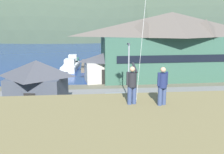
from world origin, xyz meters
name	(u,v)px	position (x,y,z in m)	size (l,w,h in m)	color
ground_plane	(137,138)	(0.00, 0.00, 0.00)	(600.00, 600.00, 0.00)	#66604C
parking_lot_pad	(127,115)	(0.00, 5.00, 0.05)	(40.00, 20.00, 0.10)	gray
bay_water	(101,51)	(0.00, 60.00, 0.01)	(360.00, 84.00, 0.03)	navy
far_hill_east_peak	(68,39)	(-13.96, 111.80, 0.00)	(104.05, 55.63, 77.21)	#42513D
harbor_lodge	(171,44)	(9.47, 21.30, 5.60)	(23.46, 9.51, 10.57)	#38604C
storage_shed_near_lot	(38,86)	(-9.03, 7.00, 2.81)	(6.39, 5.86, 5.42)	#474C56
storage_shed_waterside	(103,67)	(-1.57, 19.82, 2.28)	(6.26, 4.65, 4.40)	beige
wharf_dock	(90,65)	(-3.57, 32.35, 0.35)	(3.20, 11.74, 0.70)	#70604C
moored_boat_wharfside	(70,66)	(-7.26, 29.91, 0.72)	(3.32, 8.39, 2.16)	silver
moored_boat_outer_mooring	(107,62)	(0.01, 34.43, 0.72)	(3.14, 7.84, 2.16)	#A8A399
moored_boat_inner_slip	(73,61)	(-7.11, 35.56, 0.72)	(2.42, 7.45, 2.16)	#23564C
parked_car_back_row_left	(112,120)	(-1.87, 1.43, 1.06)	(4.24, 2.12, 1.82)	#B28923
parked_car_lone_by_shed	(211,101)	(8.93, 5.59, 1.06)	(4.25, 2.15, 1.82)	navy
parked_car_front_row_silver	(117,103)	(-0.98, 5.96, 1.06)	(4.23, 2.10, 1.82)	#9EA3A8
parked_car_mid_row_near	(23,123)	(-9.26, 1.39, 1.06)	(4.23, 2.12, 1.82)	navy
parked_car_back_row_right	(188,121)	(4.45, 0.48, 1.06)	(4.24, 2.14, 1.82)	slate
parking_light_pole	(129,67)	(0.94, 10.56, 3.94)	(0.24, 0.78, 6.61)	#ADADB2
person_kite_flyer	(132,84)	(-1.85, -7.91, 6.58)	(0.52, 0.69, 1.86)	#384770
person_companion	(162,85)	(-0.53, -8.17, 6.56)	(0.52, 0.40, 1.74)	#384770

